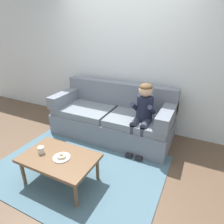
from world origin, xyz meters
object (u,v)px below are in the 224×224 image
Objects in this scene: coffee_table at (59,159)px; mug at (41,150)px; donut at (62,156)px; toy_controller at (65,148)px; person_child at (143,111)px; couch at (112,118)px.

coffee_table is 0.26m from mug.
mug is (-0.30, -0.03, 0.01)m from donut.
mug reaches higher than toy_controller.
donut is 0.53× the size of toy_controller.
person_child is (0.68, 1.19, 0.32)m from coffee_table.
donut is (0.05, -0.01, 0.07)m from coffee_table.
person_child reaches higher than toy_controller.
couch is at bearing 78.05° from mug.
couch is 2.29× the size of coffee_table.
couch is 1.40m from coffee_table.
couch is at bearing 89.78° from donut.
mug is 0.78m from toy_controller.
person_child is at bearing -18.22° from couch.
donut is (-0.63, -1.20, -0.24)m from person_child.
couch is at bearing 161.78° from person_child.
couch is 17.86× the size of donut.
coffee_table is 0.09m from donut.
toy_controller is (-0.19, 0.63, -0.42)m from mug.
person_child is (0.63, -0.21, 0.33)m from couch.
mug is (-0.25, -0.04, 0.09)m from coffee_table.
mug is 0.40× the size of toy_controller.
couch is 0.99m from toy_controller.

